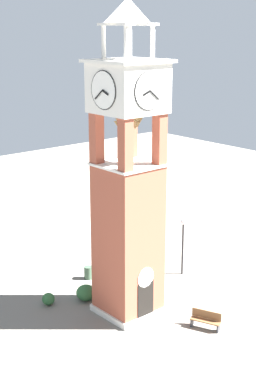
% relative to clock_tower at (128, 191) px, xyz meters
% --- Properties ---
extents(ground, '(80.00, 80.00, 0.00)m').
position_rel_clock_tower_xyz_m(ground, '(-0.00, 0.00, -6.99)').
color(ground, gray).
extents(clock_tower, '(3.44, 3.44, 16.80)m').
position_rel_clock_tower_xyz_m(clock_tower, '(0.00, 0.00, 0.00)').
color(clock_tower, '#9E4C38').
rests_on(clock_tower, ground).
extents(park_bench, '(1.02, 1.65, 0.95)m').
position_rel_clock_tower_xyz_m(park_bench, '(1.89, -4.04, -6.50)').
color(park_bench, brown).
rests_on(park_bench, ground).
extents(lamp_post, '(0.36, 0.36, 3.70)m').
position_rel_clock_tower_xyz_m(lamp_post, '(5.86, 1.51, -4.41)').
color(lamp_post, black).
rests_on(lamp_post, ground).
extents(trash_bin, '(0.52, 0.52, 0.80)m').
position_rel_clock_tower_xyz_m(trash_bin, '(0.90, 4.86, -6.59)').
color(trash_bin, '#38513D').
rests_on(trash_bin, ground).
extents(shrub_near_entry, '(1.14, 1.14, 0.90)m').
position_rel_clock_tower_xyz_m(shrub_near_entry, '(-0.94, 2.63, -6.54)').
color(shrub_near_entry, '#336638').
rests_on(shrub_near_entry, ground).
extents(shrub_left_of_tower, '(0.72, 0.72, 0.70)m').
position_rel_clock_tower_xyz_m(shrub_left_of_tower, '(-2.92, 3.54, -6.64)').
color(shrub_left_of_tower, '#336638').
rests_on(shrub_left_of_tower, ground).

